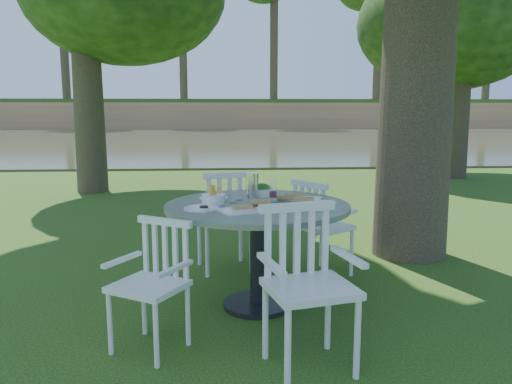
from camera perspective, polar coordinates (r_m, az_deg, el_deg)
ground at (r=4.60m, az=0.17°, el=-10.92°), size 140.00×140.00×0.00m
table at (r=3.99m, az=0.15°, el=-3.56°), size 1.46×1.46×0.86m
chair_ne at (r=4.80m, az=6.94°, el=-3.31°), size 0.63×0.64×0.93m
chair_nw at (r=4.89m, az=-3.35°, el=-2.47°), size 0.61×0.58×1.01m
chair_sw at (r=3.46m, az=-11.32°, el=-9.11°), size 0.58×0.57×0.86m
chair_se at (r=3.18m, az=5.50°, el=-9.08°), size 0.61×0.58×1.01m
tableware at (r=4.03m, az=-0.67°, el=-0.57°), size 1.13×0.93×0.22m
river at (r=27.35m, az=-3.21°, el=6.00°), size 100.00×28.00×0.12m
far_bank at (r=45.77m, az=-3.21°, el=16.43°), size 100.00×18.00×15.20m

